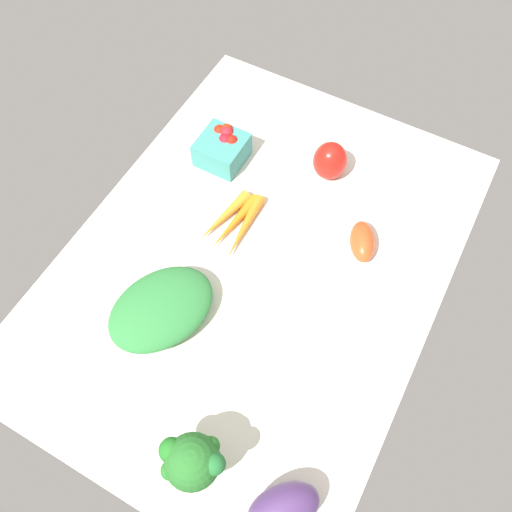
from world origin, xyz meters
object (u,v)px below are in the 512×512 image
carrot_bunch (234,222)px  bell_pepper_red (330,161)px  eggplant (283,509)px  berry_basket (223,147)px  broccoli_head (192,461)px  roma_tomato (362,241)px  leafy_greens_clump (161,309)px

carrot_bunch → bell_pepper_red: bell_pepper_red is taller
eggplant → berry_basket: eggplant is taller
eggplant → carrot_bunch: (-45.68, -35.71, -2.50)cm
broccoli_head → roma_tomato: bearing=172.4°
berry_basket → bell_pepper_red: size_ratio=1.10×
berry_basket → broccoli_head: bearing=26.6°
bell_pepper_red → eggplant: bearing=18.9°
leafy_greens_clump → roma_tomato: (-33.65, 28.68, -0.59)cm
roma_tomato → broccoli_head: bearing=145.0°
leafy_greens_clump → berry_basket: (-40.93, -10.00, 0.43)cm
bell_pepper_red → broccoli_head: 70.52cm
roma_tomato → berry_basket: (-7.28, -38.68, 1.02)cm
carrot_bunch → bell_pepper_red: 26.32cm
eggplant → bell_pepper_red: (-68.80, -23.60, 0.89)cm
carrot_bunch → berry_basket: size_ratio=1.65×
carrot_bunch → roma_tomato: 28.12cm
roma_tomato → berry_basket: size_ratio=0.93×
eggplant → bell_pepper_red: bell_pepper_red is taller
carrot_bunch → broccoli_head: (46.92, 19.45, 6.92)cm
berry_basket → eggplant: bearing=37.8°
roma_tomato → broccoli_head: broccoli_head is taller
eggplant → bell_pepper_red: 72.74cm
eggplant → leafy_greens_clump: bearing=101.3°
leafy_greens_clump → roma_tomato: 44.22cm
eggplant → carrot_bunch: size_ratio=0.73×
roma_tomato → berry_basket: bearing=52.0°
bell_pepper_red → broccoli_head: bearing=6.0°
leafy_greens_clump → roma_tomato: leafy_greens_clump is taller
leafy_greens_clump → eggplant: size_ratio=1.76×
leafy_greens_clump → carrot_bunch: leafy_greens_clump is taller
bell_pepper_red → broccoli_head: (70.04, 7.35, 3.54)cm
carrot_bunch → roma_tomato: bearing=107.2°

